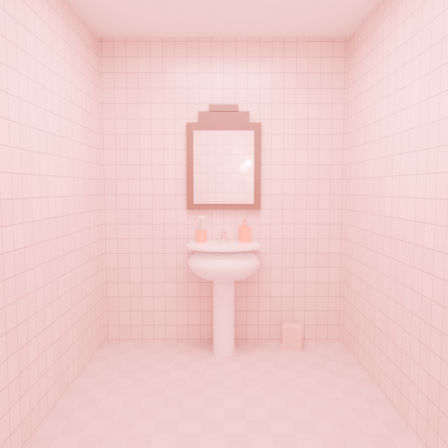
{
  "coord_description": "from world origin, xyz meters",
  "views": [
    {
      "loc": [
        -0.01,
        -2.49,
        1.3
      ],
      "look_at": [
        0.0,
        0.55,
        1.05
      ],
      "focal_mm": 35.0,
      "sensor_mm": 36.0,
      "label": 1
    }
  ],
  "objects_px": {
    "mirror": "(224,162)",
    "toothbrush_cup": "(201,236)",
    "soap_dispenser": "(245,231)",
    "towel": "(292,337)",
    "pedestal_sink": "(224,270)"
  },
  "relations": [
    {
      "from": "toothbrush_cup",
      "to": "pedestal_sink",
      "type": "bearing_deg",
      "value": -38.53
    },
    {
      "from": "pedestal_sink",
      "to": "toothbrush_cup",
      "type": "height_order",
      "value": "toothbrush_cup"
    },
    {
      "from": "pedestal_sink",
      "to": "soap_dispenser",
      "type": "xyz_separation_m",
      "value": [
        0.17,
        0.16,
        0.29
      ]
    },
    {
      "from": "toothbrush_cup",
      "to": "soap_dispenser",
      "type": "height_order",
      "value": "toothbrush_cup"
    },
    {
      "from": "pedestal_sink",
      "to": "soap_dispenser",
      "type": "height_order",
      "value": "soap_dispenser"
    },
    {
      "from": "mirror",
      "to": "toothbrush_cup",
      "type": "relative_size",
      "value": 4.31
    },
    {
      "from": "mirror",
      "to": "soap_dispenser",
      "type": "height_order",
      "value": "mirror"
    },
    {
      "from": "toothbrush_cup",
      "to": "towel",
      "type": "bearing_deg",
      "value": -3.28
    },
    {
      "from": "soap_dispenser",
      "to": "towel",
      "type": "xyz_separation_m",
      "value": [
        0.39,
        -0.06,
        -0.86
      ]
    },
    {
      "from": "mirror",
      "to": "toothbrush_cup",
      "type": "xyz_separation_m",
      "value": [
        -0.18,
        -0.06,
        -0.6
      ]
    },
    {
      "from": "pedestal_sink",
      "to": "toothbrush_cup",
      "type": "bearing_deg",
      "value": 141.47
    },
    {
      "from": "pedestal_sink",
      "to": "towel",
      "type": "height_order",
      "value": "pedestal_sink"
    },
    {
      "from": "mirror",
      "to": "towel",
      "type": "xyz_separation_m",
      "value": [
        0.56,
        -0.1,
        -1.42
      ]
    },
    {
      "from": "pedestal_sink",
      "to": "toothbrush_cup",
      "type": "xyz_separation_m",
      "value": [
        -0.18,
        0.14,
        0.26
      ]
    },
    {
      "from": "mirror",
      "to": "towel",
      "type": "relative_size",
      "value": 4.42
    }
  ]
}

